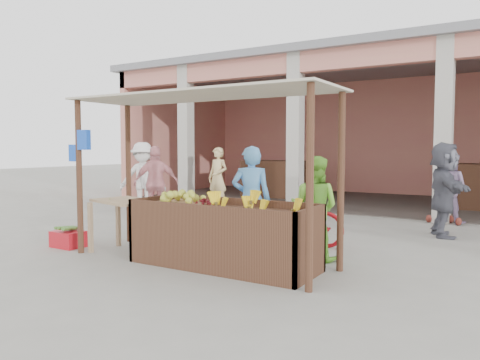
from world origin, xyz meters
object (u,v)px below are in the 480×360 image
Objects in this scene: side_table at (125,209)px; red_crate at (68,239)px; vendor_blue at (251,196)px; fruit_stall at (223,238)px; motorcycle at (295,216)px; vendor_green at (314,205)px.

side_table reaches higher than red_crate.
vendor_blue reaches higher than red_crate.
fruit_stall is 1.92m from motorcycle.
vendor_green is at bearing -140.38° from motorcycle.
fruit_stall reaches higher than red_crate.
red_crate is at bearing 15.66° from vendor_green.
vendor_green is (3.77, 1.30, 0.66)m from red_crate.
fruit_stall is 5.09× the size of red_crate.
fruit_stall is at bearing 45.42° from vendor_green.
red_crate is at bearing -154.97° from side_table.
side_table is 1.96m from vendor_blue.
motorcycle is at bearing -54.71° from vendor_green.
side_table is at bearing 11.29° from red_crate.
vendor_blue is at bearing 164.86° from motorcycle.
vendor_blue is 1.00m from vendor_green.
motorcycle reaches higher than red_crate.
vendor_green is 1.16m from motorcycle.
fruit_stall is 1.47× the size of vendor_blue.
side_table is 1.25m from red_crate.
vendor_green is at bearing 48.84° from fruit_stall.
vendor_blue reaches higher than vendor_green.
vendor_blue is (-0.08, 0.91, 0.48)m from fruit_stall.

